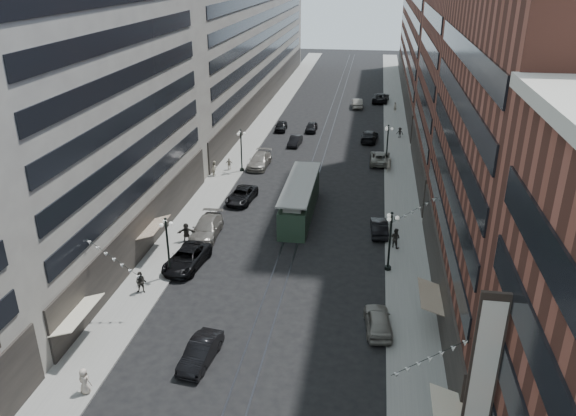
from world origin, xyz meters
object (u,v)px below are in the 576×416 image
Objects in this scene: car_7 at (242,195)px; pedestrian_5 at (186,232)px; lamppost_se_far at (390,239)px; streetcar at (300,200)px; car_9 at (281,126)px; pedestrian_9 at (400,133)px; pedestrian_2 at (141,282)px; car_11 at (380,158)px; pedestrian_extra_1 at (215,168)px; car_8 at (260,160)px; pedestrian_extra_0 at (395,107)px; car_12 at (370,136)px; car_4 at (378,321)px; car_13 at (311,127)px; pedestrian_7 at (395,238)px; lamppost_se_mid at (387,144)px; car_10 at (379,227)px; lamppost_sw_far at (168,246)px; car_14 at (357,103)px; car_extra_0 at (381,98)px; car_extra_2 at (295,141)px; car_extra_1 at (207,228)px; pedestrian_6 at (229,164)px; pedestrian_1 at (84,381)px; car_2 at (187,258)px; pedestrian_8 at (389,165)px; car_5 at (200,352)px; lamppost_sw_mid at (241,149)px.

pedestrian_5 is (-2.95, -10.73, 0.32)m from car_7.
lamppost_se_far is 0.41× the size of streetcar.
car_9 is 18.87m from pedestrian_9.
streetcar is 20.50m from pedestrian_2.
pedestrian_extra_1 reaches higher than car_11.
pedestrian_extra_0 reaches higher than car_8.
car_12 reaches higher than car_11.
car_4 reaches higher than car_13.
car_9 is 2.25× the size of pedestrian_7.
lamppost_se_mid is 20.84m from car_10.
car_11 is 24.81m from pedestrian_7.
lamppost_sw_far is 18.40m from car_4.
car_11 is at bearing 15.42° from car_8.
pedestrian_7 is at bearing 90.64° from car_14.
car_14 is at bearing 73.94° from car_8.
car_extra_0 reaches higher than car_extra_2.
streetcar is 2.46× the size of car_7.
car_7 is 30.27m from car_13.
pedestrian_7 is 0.32× the size of car_extra_1.
pedestrian_5 is at bearing -38.20° from car_4.
car_13 is at bearing -36.43° from pedestrian_7.
pedestrian_6 is at bearing -147.92° from pedestrian_extra_0.
car_10 is (17.96, 25.73, -0.30)m from pedestrian_1.
car_10 is 0.82× the size of car_12.
car_2 is at bearing -123.64° from streetcar.
streetcar is 48.30m from pedestrian_extra_0.
car_13 is at bearing 69.62° from car_extra_0.
pedestrian_extra_0 is at bearing 62.33° from car_8.
pedestrian_1 reaches higher than car_4.
car_9 is 22.83m from pedestrian_extra_1.
pedestrian_7 is at bearing -67.35° from car_9.
car_7 is 10.57m from pedestrian_6.
car_2 is at bearing 75.11° from car_12.
pedestrian_extra_0 is (13.49, 14.41, 0.33)m from car_13.
pedestrian_8 is (20.42, 2.10, 0.17)m from pedestrian_6.
lamppost_se_mid is at bearing 80.30° from car_5.
pedestrian_8 is (16.48, 11.91, 0.34)m from car_7.
pedestrian_extra_1 is (-21.64, -4.54, 0.01)m from pedestrian_8.
car_10 reaches higher than car_extra_2.
car_2 is 3.28× the size of pedestrian_extra_0.
car_extra_1 is at bearing 96.85° from car_2.
car_extra_2 is at bearing 73.51° from pedestrian_2.
car_8 is 43.69m from car_extra_0.
lamppost_sw_mid is 1.26× the size of car_9.
pedestrian_extra_0 is at bearing 47.13° from car_13.
pedestrian_7 is at bearing 25.87° from car_2.
pedestrian_extra_1 is (-2.94, -2.25, -1.98)m from lamppost_sw_mid.
car_extra_1 is (-5.00, 18.50, 0.11)m from car_5.
car_4 reaches higher than car_10.
lamppost_sw_mid is at bearing 128.66° from lamppost_se_far.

